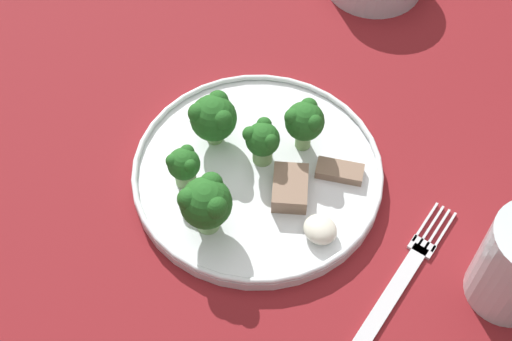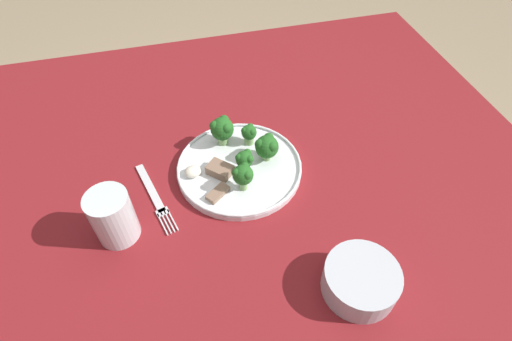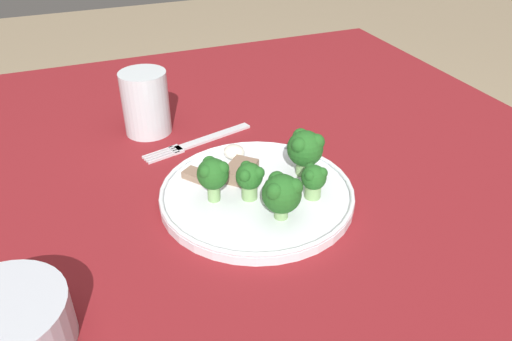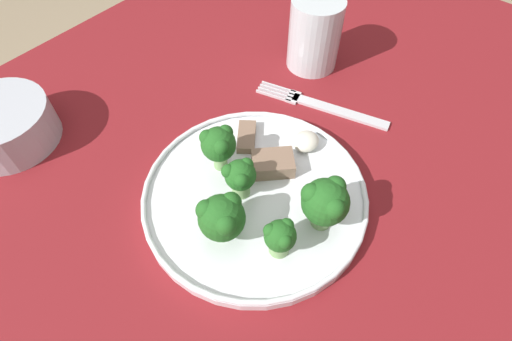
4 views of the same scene
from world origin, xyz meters
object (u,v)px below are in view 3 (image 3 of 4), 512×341
(dinner_plate, at_px, (257,194))
(fork, at_px, (200,141))
(cream_bowl, at_px, (4,327))
(drinking_glass, at_px, (146,106))

(dinner_plate, bearing_deg, fork, 8.45)
(cream_bowl, bearing_deg, drinking_glass, -29.03)
(fork, relative_size, cream_bowl, 1.54)
(dinner_plate, height_order, fork, dinner_plate)
(fork, distance_m, cream_bowl, 0.41)
(fork, relative_size, drinking_glass, 1.82)
(dinner_plate, relative_size, cream_bowl, 2.10)
(fork, height_order, drinking_glass, drinking_glass)
(fork, distance_m, drinking_glass, 0.11)
(dinner_plate, xyz_separation_m, drinking_glass, (0.25, 0.09, 0.04))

